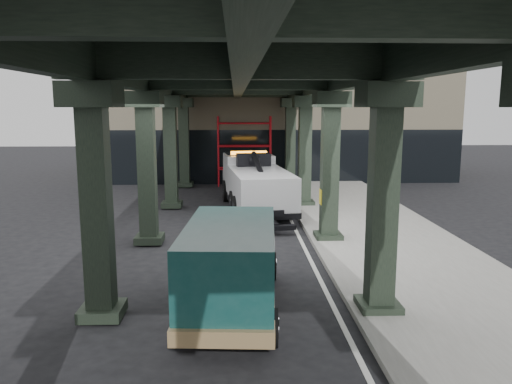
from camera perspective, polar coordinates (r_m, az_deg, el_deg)
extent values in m
plane|color=black|center=(14.97, -0.29, -7.84)|extent=(90.00, 90.00, 0.00)
cube|color=gray|center=(17.59, 14.35, -5.22)|extent=(5.00, 40.00, 0.15)
cube|color=silver|center=(17.02, 5.22, -5.69)|extent=(0.12, 38.00, 0.01)
cube|color=black|center=(10.91, 14.26, -1.21)|extent=(0.55, 0.55, 5.00)
cube|color=black|center=(10.73, 14.77, 10.68)|extent=(1.10, 1.10, 0.50)
cube|color=black|center=(11.57, 13.78, -12.57)|extent=(0.90, 0.90, 0.24)
cube|color=black|center=(16.68, 8.42, 2.67)|extent=(0.55, 0.55, 5.00)
cube|color=black|center=(16.56, 8.62, 10.41)|extent=(1.10, 1.10, 0.50)
cube|color=black|center=(17.12, 8.23, -5.07)|extent=(0.90, 0.90, 0.24)
cube|color=black|center=(22.57, 5.60, 4.53)|extent=(0.55, 0.55, 5.00)
cube|color=black|center=(22.48, 5.69, 10.25)|extent=(1.10, 1.10, 0.50)
cube|color=black|center=(22.89, 5.50, -1.27)|extent=(0.90, 0.90, 0.24)
cube|color=black|center=(28.51, 3.94, 5.61)|extent=(0.55, 0.55, 5.00)
cube|color=black|center=(28.44, 3.99, 10.14)|extent=(1.10, 1.10, 0.50)
cube|color=black|center=(28.76, 3.88, 1.00)|extent=(0.90, 0.90, 0.24)
cube|color=black|center=(10.85, -17.75, -1.43)|extent=(0.55, 0.55, 5.00)
cube|color=black|center=(10.67, -18.38, 10.52)|extent=(1.10, 1.10, 0.50)
cube|color=black|center=(11.51, -17.14, -12.85)|extent=(0.90, 0.90, 0.24)
cube|color=black|center=(16.64, -12.34, 2.53)|extent=(0.55, 0.55, 5.00)
cube|color=black|center=(16.52, -12.63, 10.29)|extent=(1.10, 1.10, 0.50)
cube|color=black|center=(17.08, -12.06, -5.22)|extent=(0.90, 0.90, 0.24)
cube|color=black|center=(22.54, -9.74, 4.43)|extent=(0.55, 0.55, 5.00)
cube|color=black|center=(22.45, -9.90, 10.15)|extent=(1.10, 1.10, 0.50)
cube|color=black|center=(22.86, -9.57, -1.37)|extent=(0.90, 0.90, 0.24)
cube|color=black|center=(28.48, -8.21, 5.53)|extent=(0.55, 0.55, 5.00)
cube|color=black|center=(28.41, -8.32, 10.06)|extent=(1.10, 1.10, 0.50)
cube|color=black|center=(28.74, -8.10, 0.91)|extent=(0.90, 0.90, 0.24)
cube|color=black|center=(16.60, 8.69, 13.18)|extent=(0.35, 32.00, 1.10)
cube|color=black|center=(16.55, -12.73, 13.06)|extent=(0.35, 32.00, 1.10)
cube|color=black|center=(16.30, -2.01, 13.34)|extent=(0.35, 32.00, 1.10)
cube|color=black|center=(16.36, -2.02, 15.79)|extent=(7.40, 32.00, 0.30)
cube|color=#C6B793|center=(34.36, 1.86, 8.82)|extent=(22.00, 10.00, 8.00)
cylinder|color=red|center=(29.29, -4.30, 4.73)|extent=(0.08, 0.08, 4.00)
cylinder|color=red|center=(28.49, -4.35, 4.59)|extent=(0.08, 0.08, 4.00)
cylinder|color=red|center=(29.34, 1.59, 4.76)|extent=(0.08, 0.08, 4.00)
cylinder|color=red|center=(28.55, 1.70, 4.63)|extent=(0.08, 0.08, 4.00)
cylinder|color=red|center=(29.38, -1.34, 2.81)|extent=(3.00, 0.08, 0.08)
cylinder|color=red|center=(29.25, -1.35, 5.34)|extent=(3.00, 0.08, 0.08)
cylinder|color=red|center=(29.19, -1.36, 7.89)|extent=(3.00, 0.08, 0.08)
cube|color=black|center=(21.63, 0.04, -0.58)|extent=(1.77, 7.08, 0.23)
cube|color=white|center=(23.84, -0.89, 2.31)|extent=(2.45, 2.49, 1.68)
cube|color=white|center=(24.87, -1.21, 1.52)|extent=(2.26, 0.91, 0.84)
cube|color=black|center=(24.01, -0.97, 3.48)|extent=(2.19, 1.46, 0.80)
cube|color=white|center=(20.48, 0.53, 0.56)|extent=(2.79, 4.92, 1.31)
cube|color=orange|center=(23.55, -0.83, 4.51)|extent=(1.70, 0.46, 0.15)
cube|color=black|center=(22.19, -0.29, 3.71)|extent=(1.55, 0.74, 0.56)
cylinder|color=black|center=(20.57, 0.44, 2.58)|extent=(0.62, 3.28, 1.25)
cube|color=black|center=(18.36, 1.79, -3.49)|extent=(0.44, 1.33, 0.17)
cube|color=black|center=(17.74, 2.19, -4.11)|extent=(1.51, 0.41, 0.17)
cylinder|color=black|center=(24.13, -3.40, 0.13)|extent=(0.45, 1.06, 1.03)
cylinder|color=silver|center=(24.13, -3.40, 0.13)|extent=(0.43, 0.61, 0.57)
cylinder|color=black|center=(24.42, 1.41, 0.26)|extent=(0.45, 1.06, 1.03)
cylinder|color=silver|center=(24.42, 1.41, 0.26)|extent=(0.43, 0.61, 0.57)
cylinder|color=black|center=(21.10, -2.54, -1.24)|extent=(0.45, 1.06, 1.03)
cylinder|color=silver|center=(21.10, -2.54, -1.24)|extent=(0.43, 0.61, 0.57)
cylinder|color=black|center=(21.44, 2.94, -1.07)|extent=(0.45, 1.06, 1.03)
cylinder|color=silver|center=(21.44, 2.94, -1.07)|extent=(0.43, 0.61, 0.57)
cylinder|color=black|center=(19.92, -2.12, -1.89)|extent=(0.45, 1.06, 1.03)
cylinder|color=silver|center=(19.92, -2.12, -1.89)|extent=(0.43, 0.61, 0.57)
cylinder|color=black|center=(20.27, 3.66, -1.70)|extent=(0.45, 1.06, 1.03)
cylinder|color=silver|center=(20.27, 3.66, -1.70)|extent=(0.43, 0.61, 0.57)
cube|color=#113F3C|center=(13.20, -2.10, -6.46)|extent=(1.87, 1.09, 0.79)
cube|color=#113F3C|center=(10.78, -2.95, -8.23)|extent=(2.12, 4.09, 1.72)
cube|color=#96784C|center=(11.34, -2.77, -11.08)|extent=(2.23, 5.06, 0.31)
cube|color=black|center=(12.68, -2.22, -3.84)|extent=(1.74, 0.50, 0.74)
cube|color=black|center=(10.91, -2.86, -5.60)|extent=(2.10, 3.30, 0.49)
cube|color=silver|center=(13.74, -1.96, -7.33)|extent=(1.77, 0.23, 0.26)
cylinder|color=black|center=(13.38, -5.91, -8.38)|extent=(0.30, 0.76, 0.74)
cylinder|color=silver|center=(13.38, -5.91, -8.38)|extent=(0.31, 0.43, 0.41)
cylinder|color=black|center=(13.27, 1.75, -8.49)|extent=(0.30, 0.76, 0.74)
cylinder|color=silver|center=(13.27, 1.75, -8.49)|extent=(0.31, 0.43, 0.41)
cylinder|color=black|center=(9.96, -8.78, -14.95)|extent=(0.30, 0.76, 0.74)
cylinder|color=silver|center=(9.96, -8.78, -14.95)|extent=(0.31, 0.43, 0.41)
cylinder|color=black|center=(9.81, 1.79, -15.24)|extent=(0.30, 0.76, 0.74)
cylinder|color=silver|center=(9.81, 1.79, -15.24)|extent=(0.31, 0.43, 0.41)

